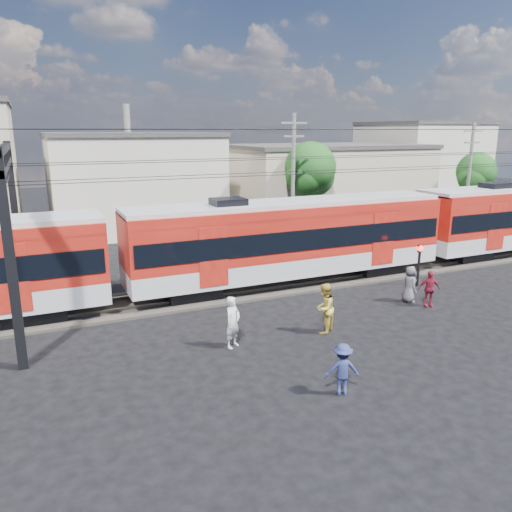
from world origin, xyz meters
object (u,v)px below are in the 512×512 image
object	(u,v)px
commuter_train	(294,237)
pedestrian_a	(233,322)
crossing_signal	(419,257)
pedestrian_c	(342,369)
car_silver	(511,226)

from	to	relation	value
commuter_train	pedestrian_a	size ratio (longest dim) A/B	27.01
commuter_train	crossing_signal	world-z (taller)	commuter_train
commuter_train	pedestrian_c	xyz separation A→B (m)	(-3.85, -10.09, -1.62)
pedestrian_c	commuter_train	bearing A→B (deg)	-92.33
commuter_train	pedestrian_c	distance (m)	10.92
pedestrian_a	commuter_train	bearing A→B (deg)	13.93
pedestrian_a	car_silver	bearing A→B (deg)	-11.45
crossing_signal	pedestrian_a	bearing A→B (deg)	-165.22
pedestrian_c	car_silver	world-z (taller)	pedestrian_c
pedestrian_a	car_silver	world-z (taller)	pedestrian_a
car_silver	crossing_signal	size ratio (longest dim) A/B	1.76
pedestrian_a	crossing_signal	size ratio (longest dim) A/B	0.89
commuter_train	car_silver	bearing A→B (deg)	11.35
pedestrian_c	crossing_signal	world-z (taller)	crossing_signal
pedestrian_a	crossing_signal	bearing A→B (deg)	-17.51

